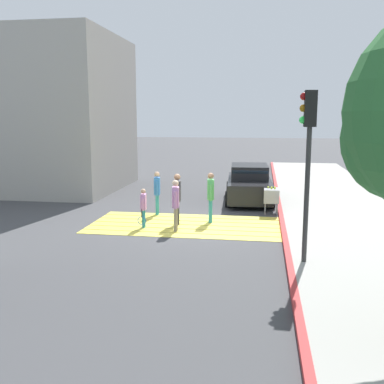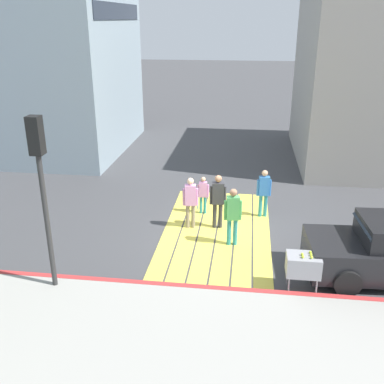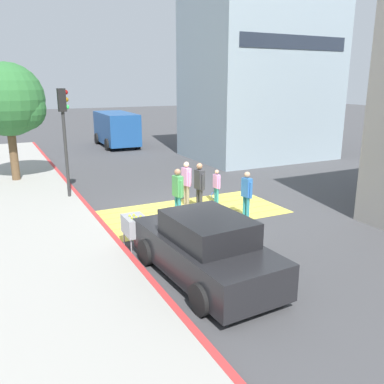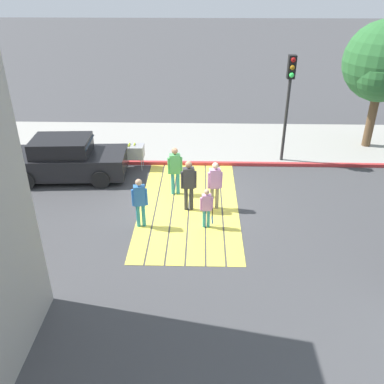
{
  "view_description": "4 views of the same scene",
  "coord_description": "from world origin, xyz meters",
  "views": [
    {
      "loc": [
        -2.52,
        14.52,
        3.67
      ],
      "look_at": [
        -0.33,
        0.58,
        1.24
      ],
      "focal_mm": 41.88,
      "sensor_mm": 36.0,
      "label": 1
    },
    {
      "loc": [
        -12.24,
        -0.82,
        6.13
      ],
      "look_at": [
        0.77,
        0.87,
        0.96
      ],
      "focal_mm": 41.28,
      "sensor_mm": 36.0,
      "label": 2
    },
    {
      "loc": [
        -6.2,
        -12.39,
        4.5
      ],
      "look_at": [
        -0.17,
        -0.3,
        0.83
      ],
      "focal_mm": 38.35,
      "sensor_mm": 36.0,
      "label": 3
    },
    {
      "loc": [
        11.83,
        0.42,
        6.97
      ],
      "look_at": [
        0.47,
        0.11,
        0.77
      ],
      "focal_mm": 38.34,
      "sensor_mm": 36.0,
      "label": 4
    }
  ],
  "objects": [
    {
      "name": "pedestrian_adult_lead",
      "position": [
        0.16,
        0.84,
        0.96
      ],
      "size": [
        0.26,
        0.48,
        1.65
      ],
      "color": "gray",
      "rests_on": "ground"
    },
    {
      "name": "ground_plane",
      "position": [
        0.0,
        0.0,
        0.0
      ],
      "size": [
        120.0,
        120.0,
        0.0
      ],
      "primitive_type": "plane",
      "color": "#424244"
    },
    {
      "name": "building_far_south",
      "position": [
        8.5,
        -6.61,
        3.73
      ],
      "size": [
        8.0,
        7.04,
        7.47
      ],
      "color": "gray",
      "rests_on": "ground"
    },
    {
      "name": "pedestrian_adult_trailing",
      "position": [
        -0.8,
        -0.5,
        1.01
      ],
      "size": [
        0.27,
        0.5,
        1.74
      ],
      "color": "teal",
      "rests_on": "ground"
    },
    {
      "name": "pedestrian_child_with_racket",
      "position": [
        1.29,
        0.57,
        0.73
      ],
      "size": [
        0.28,
        0.41,
        1.3
      ],
      "color": "teal",
      "rests_on": "ground"
    },
    {
      "name": "traffic_light_corner",
      "position": [
        -3.58,
        3.65,
        3.04
      ],
      "size": [
        0.39,
        0.28,
        4.24
      ],
      "color": "#2D2D2D",
      "rests_on": "ground"
    },
    {
      "name": "tennis_ball_cart",
      "position": [
        -2.9,
        -2.27,
        0.7
      ],
      "size": [
        0.56,
        0.8,
        1.02
      ],
      "color": "#99999E",
      "rests_on": "ground"
    },
    {
      "name": "car_parked_near_curb",
      "position": [
        -2.0,
        -4.62,
        0.73
      ],
      "size": [
        2.17,
        4.4,
        1.57
      ],
      "color": "black",
      "rests_on": "ground"
    },
    {
      "name": "sidewalk_west",
      "position": [
        -5.6,
        0.0,
        0.06
      ],
      "size": [
        4.8,
        40.0,
        0.12
      ],
      "primitive_type": "cube",
      "color": "#9E9B93",
      "rests_on": "ground"
    },
    {
      "name": "pedestrian_teen_behind",
      "position": [
        0.27,
        0.0,
        1.01
      ],
      "size": [
        0.26,
        0.51,
        1.74
      ],
      "color": "#333338",
      "rests_on": "ground"
    },
    {
      "name": "pedestrian_adult_side",
      "position": [
        1.3,
        -1.42,
        0.94
      ],
      "size": [
        0.26,
        0.47,
        1.62
      ],
      "color": "teal",
      "rests_on": "ground"
    },
    {
      "name": "curb_painted",
      "position": [
        -3.25,
        0.0,
        0.07
      ],
      "size": [
        0.16,
        40.0,
        0.13
      ],
      "primitive_type": "cube",
      "color": "#BC3333",
      "rests_on": "ground"
    },
    {
      "name": "crosswalk_stripes",
      "position": [
        0.0,
        0.0,
        0.01
      ],
      "size": [
        6.4,
        3.25,
        0.01
      ],
      "color": "#EAD64C",
      "rests_on": "ground"
    }
  ]
}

